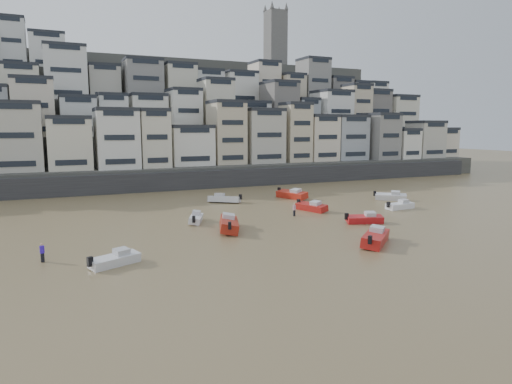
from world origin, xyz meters
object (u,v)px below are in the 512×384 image
boat_j (115,258)px  boat_a (376,236)px  boat_f (196,217)px  person_blue (42,253)px  boat_b (365,218)px  boat_i (292,193)px  boat_h (224,198)px  boat_c (229,223)px  person_pink (294,210)px  boat_e (312,206)px  boat_g (391,196)px

boat_j → boat_a: bearing=-31.8°
boat_f → person_blue: 20.60m
boat_b → boat_i: bearing=104.9°
boat_h → person_blue: (-26.06, -23.91, 0.11)m
boat_c → person_pink: (11.17, 4.50, -0.06)m
boat_b → boat_f: bearing=173.1°
boat_c → person_blue: (-19.61, -4.98, -0.06)m
boat_a → person_blue: size_ratio=3.78×
boat_a → person_blue: boat_a is taller
boat_e → person_pink: 4.75m
boat_g → boat_j: 49.84m
boat_i → boat_j: bearing=-69.3°
boat_a → person_blue: (-31.04, 7.12, -0.03)m
boat_e → boat_h: (-8.84, 12.08, 0.02)m
boat_h → boat_i: bearing=-146.5°
boat_c → boat_i: (18.36, 18.33, -0.07)m
boat_a → boat_b: bearing=16.8°
boat_f → boat_b: bearing=-92.4°
boat_c → boat_i: 25.94m
boat_e → boat_j: boat_e is taller
person_pink → boat_j: bearing=-152.2°
person_pink → boat_g: bearing=14.5°
boat_b → boat_f: (-19.09, 9.18, -0.02)m
boat_e → boat_f: 17.48m
boat_h → person_blue: person_blue is taller
boat_f → boat_e: bearing=-63.9°
boat_b → boat_g: bearing=59.3°
boat_e → person_blue: 36.85m
boat_a → boat_j: boat_a is taller
boat_f → person_pink: 13.41m
boat_a → boat_e: bearing=37.0°
boat_g → person_pink: (-21.16, -5.46, 0.13)m
boat_c → boat_f: bearing=39.1°
boat_j → person_pink: 28.32m
boat_a → person_pink: bearing=49.4°
boat_h → person_blue: bearing=79.0°
boat_a → boat_j: bearing=130.9°
person_blue → person_pink: bearing=17.1°
boat_a → boat_b: boat_a is taller
boat_e → boat_j: 33.06m
boat_j → person_pink: bearing=3.7°
boat_a → boat_i: boat_a is taller
person_pink → boat_i: bearing=62.5°
boat_c → boat_h: boat_c is taller
boat_f → boat_h: size_ratio=0.85×
person_blue → boat_b: bearing=2.8°
boat_g → boat_j: bearing=-118.1°
boat_i → person_blue: 44.56m
boat_j → boat_h: bearing=29.5°
boat_b → boat_i: 21.59m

